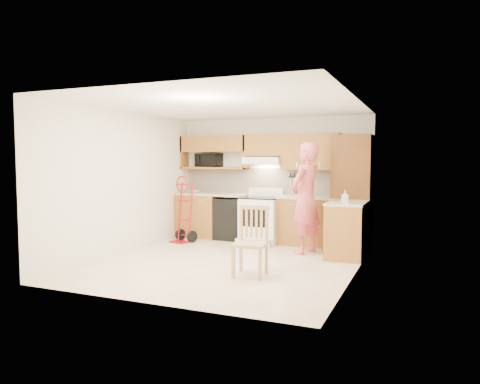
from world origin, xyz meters
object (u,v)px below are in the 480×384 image
Objects in this scene: microwave at (209,160)px; dining_chair at (250,241)px; hand_truck at (182,212)px; person at (306,198)px; range at (260,216)px.

microwave is 3.60m from dining_chair.
microwave is at bearing 96.63° from hand_truck.
microwave is 0.44× the size of hand_truck.
person reaches higher than hand_truck.
range is at bearing -100.93° from person.
microwave reaches higher than range.
person is (1.05, -0.54, 0.44)m from range.
microwave is 0.27× the size of person.
hand_truck is 2.92m from dining_chair.
microwave is at bearing -95.22° from person.
hand_truck is (-0.18, -0.84, -1.04)m from microwave.
range is 0.55× the size of person.
hand_truck reaches higher than dining_chair.
range is 0.90× the size of hand_truck.
dining_chair is at bearing -52.14° from microwave.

